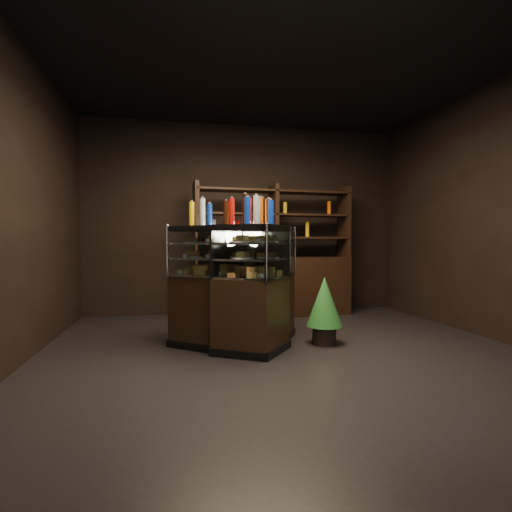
{
  "coord_description": "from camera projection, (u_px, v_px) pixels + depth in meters",
  "views": [
    {
      "loc": [
        -1.11,
        -3.86,
        1.13
      ],
      "look_at": [
        -0.27,
        0.28,
        0.99
      ],
      "focal_mm": 28.0,
      "sensor_mm": 36.0,
      "label": 1
    }
  ],
  "objects": [
    {
      "name": "back_shelving",
      "position": [
        274.0,
        277.0,
        6.1
      ],
      "size": [
        2.44,
        0.57,
        2.0
      ],
      "rotation": [
        0.0,
        0.0,
        0.06
      ],
      "color": "black",
      "rests_on": "ground"
    },
    {
      "name": "room_shell",
      "position": [
        288.0,
        161.0,
        3.97
      ],
      "size": [
        5.02,
        5.02,
        3.01
      ],
      "color": "black",
      "rests_on": "ground"
    },
    {
      "name": "potted_conifer",
      "position": [
        324.0,
        300.0,
        4.43
      ],
      "size": [
        0.4,
        0.4,
        0.85
      ],
      "rotation": [
        0.0,
        0.0,
        0.05
      ],
      "color": "black",
      "rests_on": "ground"
    },
    {
      "name": "ground",
      "position": [
        288.0,
        354.0,
        4.04
      ],
      "size": [
        5.0,
        5.0,
        0.0
      ],
      "primitive_type": "plane",
      "color": "black",
      "rests_on": "ground"
    },
    {
      "name": "food_display",
      "position": [
        243.0,
        254.0,
        4.32
      ],
      "size": [
        1.18,
        1.05,
        0.41
      ],
      "color": "#DA8F4E",
      "rests_on": "display_case"
    },
    {
      "name": "display_case",
      "position": [
        243.0,
        305.0,
        4.34
      ],
      "size": [
        1.54,
        1.35,
        1.32
      ],
      "rotation": [
        0.0,
        0.0,
        0.19
      ],
      "color": "black",
      "rests_on": "ground"
    },
    {
      "name": "bottles_top",
      "position": [
        243.0,
        213.0,
        4.31
      ],
      "size": [
        1.01,
        0.91,
        0.3
      ],
      "color": "#147223",
      "rests_on": "display_case"
    }
  ]
}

